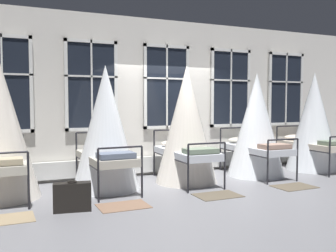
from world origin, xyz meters
TOP-DOWN VIEW (x-y plane):
  - ground at (0.00, 0.00)m, footprint 22.00×22.00m
  - back_wall_with_windows at (0.00, 1.08)m, footprint 10.96×0.10m
  - window_bank at (-0.00, 0.97)m, footprint 8.09×0.10m
  - cot_first at (-3.52, -0.02)m, footprint 1.29×1.83m
  - cot_second at (-1.69, -0.05)m, footprint 1.29×1.85m
  - cot_third at (-0.00, -0.08)m, footprint 1.29×1.84m
  - cot_fourth at (1.77, -0.05)m, footprint 1.29×1.83m
  - cot_fifth at (3.51, -0.01)m, footprint 1.29×1.83m
  - rug_first at (-3.48, -1.34)m, footprint 0.81×0.58m
  - rug_second at (-1.74, -1.34)m, footprint 0.81×0.57m
  - rug_third at (0.00, -1.34)m, footprint 0.80×0.56m
  - rug_fourth at (1.74, -1.34)m, footprint 0.81×0.58m
  - suitcase_dark at (-2.53, -1.29)m, footprint 0.58×0.29m

SIDE VIEW (x-z plane):
  - ground at x=0.00m, z-range 0.00..0.00m
  - rug_first at x=-3.48m, z-range 0.00..0.01m
  - rug_second at x=-1.74m, z-range 0.00..0.01m
  - rug_third at x=0.00m, z-range 0.00..0.01m
  - rug_fourth at x=1.74m, z-range 0.00..0.01m
  - suitcase_dark at x=-2.53m, z-range -0.01..0.46m
  - cot_fourth at x=1.77m, z-range -0.03..2.29m
  - cot_second at x=-1.69m, z-range -0.03..2.33m
  - cot_fifth at x=3.51m, z-range -0.04..2.35m
  - cot_first at x=-3.52m, z-range -0.04..2.36m
  - cot_third at x=0.00m, z-range -0.04..2.39m
  - window_bank at x=0.00m, z-range -0.23..2.69m
  - back_wall_with_windows at x=0.00m, z-range 0.00..3.56m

